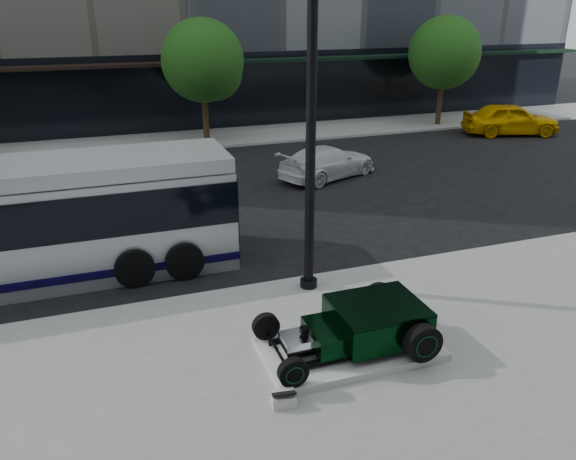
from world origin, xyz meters
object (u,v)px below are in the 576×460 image
object	(u,v)px
hot_rod	(367,323)
lamppost	(311,145)
white_sedan	(328,162)
yellow_taxi	(511,119)

from	to	relation	value
hot_rod	lamppost	xyz separation A→B (m)	(-0.09, 2.80, 2.84)
white_sedan	hot_rod	bearing A→B (deg)	137.91
hot_rod	yellow_taxi	size ratio (longest dim) A/B	0.68
lamppost	white_sedan	xyz separation A→B (m)	(4.13, 8.49, -2.92)
lamppost	yellow_taxi	size ratio (longest dim) A/B	1.56
hot_rod	lamppost	world-z (taller)	lamppost
hot_rod	lamppost	distance (m)	3.99
hot_rod	white_sedan	world-z (taller)	white_sedan
hot_rod	yellow_taxi	xyz separation A→B (m)	(15.98, 15.26, 0.11)
lamppost	yellow_taxi	bearing A→B (deg)	37.77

